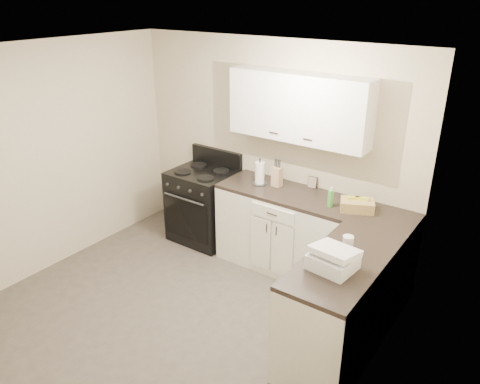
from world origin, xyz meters
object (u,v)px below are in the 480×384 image
Objects in this scene: countertop_grill at (333,262)px; paper_towel at (260,173)px; wicker_basket at (357,205)px; stove at (203,206)px; knife_block at (277,177)px.

paper_towel is at bearing 147.91° from countertop_grill.
wicker_basket is (1.16, -0.01, -0.08)m from paper_towel.
stove is at bearing -177.30° from paper_towel.
stove is 4.09× the size of knife_block.
knife_block is 0.20m from paper_towel.
stove is at bearing 160.33° from countertop_grill.
knife_block is at bearing 16.59° from paper_towel.
stove is 3.53× the size of paper_towel.
countertop_grill reaches higher than stove.
stove is 2.05m from wicker_basket.
stove is 2.54m from countertop_grill.
paper_towel is at bearing -161.02° from knife_block.
knife_block is 0.86× the size of paper_towel.
countertop_grill reaches higher than wicker_basket.
countertop_grill is at bearing -38.32° from paper_towel.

